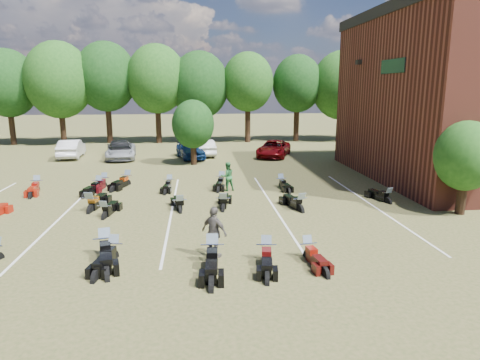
{
  "coord_description": "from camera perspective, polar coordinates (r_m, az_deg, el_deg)",
  "views": [
    {
      "loc": [
        -1.72,
        -17.16,
        5.81
      ],
      "look_at": [
        0.42,
        4.0,
        1.2
      ],
      "focal_mm": 32.0,
      "sensor_mm": 36.0,
      "label": 1
    }
  ],
  "objects": [
    {
      "name": "motorcycle_19",
      "position": [
        25.83,
        -2.47,
        -0.78
      ],
      "size": [
        1.06,
        2.26,
        1.21
      ],
      "primitive_type": null,
      "rotation": [
        0.0,
        0.0,
        -0.18
      ],
      "color": "black",
      "rests_on": "ground"
    },
    {
      "name": "motorcycle_8",
      "position": [
        21.62,
        -19.26,
        -4.06
      ],
      "size": [
        1.21,
        2.6,
        1.4
      ],
      "primitive_type": null,
      "rotation": [
        0.0,
        0.0,
        2.97
      ],
      "color": "black",
      "rests_on": "ground"
    },
    {
      "name": "car_7",
      "position": [
        40.44,
        16.98,
        4.39
      ],
      "size": [
        2.37,
        4.78,
        1.34
      ],
      "primitive_type": "imported",
      "rotation": [
        0.0,
        0.0,
        3.25
      ],
      "color": "#393A3F",
      "rests_on": "ground"
    },
    {
      "name": "parking_lines",
      "position": [
        21.02,
        -9.05,
        -3.96
      ],
      "size": [
        20.1,
        14.0,
        0.01
      ],
      "color": "silver",
      "rests_on": "ground"
    },
    {
      "name": "person_green",
      "position": [
        24.47,
        -1.7,
        0.48
      ],
      "size": [
        0.96,
        0.85,
        1.66
      ],
      "primitive_type": "imported",
      "rotation": [
        0.0,
        0.0,
        3.45
      ],
      "color": "#276933",
      "rests_on": "ground"
    },
    {
      "name": "motorcycle_11",
      "position": [
        20.64,
        -8.0,
        -4.24
      ],
      "size": [
        0.99,
        2.24,
        1.2
      ],
      "primitive_type": null,
      "rotation": [
        0.0,
        0.0,
        3.29
      ],
      "color": "black",
      "rests_on": "ground"
    },
    {
      "name": "motorcycle_13",
      "position": [
        23.27,
        19.04,
        -2.92
      ],
      "size": [
        1.19,
        2.19,
        1.16
      ],
      "primitive_type": null,
      "rotation": [
        0.0,
        0.0,
        3.41
      ],
      "color": "black",
      "rests_on": "ground"
    },
    {
      "name": "motorcycle_3",
      "position": [
        15.95,
        -17.45,
        -9.72
      ],
      "size": [
        1.34,
        2.63,
        1.4
      ],
      "primitive_type": null,
      "rotation": [
        0.0,
        0.0,
        0.22
      ],
      "color": "black",
      "rests_on": "ground"
    },
    {
      "name": "car_3",
      "position": [
        37.96,
        -15.72,
        4.1
      ],
      "size": [
        3.02,
        5.42,
        1.48
      ],
      "primitive_type": "imported",
      "rotation": [
        0.0,
        0.0,
        3.33
      ],
      "color": "black",
      "rests_on": "ground"
    },
    {
      "name": "motorcycle_18",
      "position": [
        25.51,
        -9.37,
        -1.1
      ],
      "size": [
        0.84,
        2.06,
        1.12
      ],
      "primitive_type": null,
      "rotation": [
        0.0,
        0.0,
        -0.1
      ],
      "color": "black",
      "rests_on": "ground"
    },
    {
      "name": "motorcycle_9",
      "position": [
        20.43,
        -17.56,
        -4.89
      ],
      "size": [
        1.01,
        2.21,
        1.19
      ],
      "primitive_type": null,
      "rotation": [
        0.0,
        0.0,
        2.98
      ],
      "color": "black",
      "rests_on": "ground"
    },
    {
      "name": "motorcycle_5",
      "position": [
        14.9,
        3.5,
        -10.75
      ],
      "size": [
        1.01,
        2.29,
        1.23
      ],
      "primitive_type": null,
      "rotation": [
        0.0,
        0.0,
        -0.14
      ],
      "color": "black",
      "rests_on": "ground"
    },
    {
      "name": "motorcycle_12",
      "position": [
        20.73,
        8.02,
        -4.17
      ],
      "size": [
        1.29,
        2.43,
        1.3
      ],
      "primitive_type": null,
      "rotation": [
        0.0,
        0.0,
        3.39
      ],
      "color": "black",
      "rests_on": "ground"
    },
    {
      "name": "ground",
      "position": [
        18.2,
        -0.04,
        -6.39
      ],
      "size": [
        160.0,
        160.0,
        0.0
      ],
      "primitive_type": "plane",
      "color": "brown",
      "rests_on": "ground"
    },
    {
      "name": "car_4",
      "position": [
        36.06,
        -6.64,
        4.11
      ],
      "size": [
        2.83,
        4.8,
        1.53
      ],
      "primitive_type": "imported",
      "rotation": [
        0.0,
        0.0,
        0.24
      ],
      "color": "navy",
      "rests_on": "ground"
    },
    {
      "name": "car_2",
      "position": [
        36.81,
        -15.58,
        3.78
      ],
      "size": [
        2.82,
        5.17,
        1.38
      ],
      "primitive_type": "imported",
      "rotation": [
        0.0,
        0.0,
        0.11
      ],
      "color": "#95989D",
      "rests_on": "ground"
    },
    {
      "name": "motorcycle_20",
      "position": [
        25.54,
        5.49,
        -0.98
      ],
      "size": [
        0.85,
        2.06,
        1.11
      ],
      "primitive_type": null,
      "rotation": [
        0.0,
        0.0,
        0.11
      ],
      "color": "black",
      "rests_on": "ground"
    },
    {
      "name": "car_1",
      "position": [
        38.86,
        -21.57,
        3.92
      ],
      "size": [
        2.03,
        4.79,
        1.54
      ],
      "primitive_type": "imported",
      "rotation": [
        0.0,
        0.0,
        3.23
      ],
      "color": "silver",
      "rests_on": "ground"
    },
    {
      "name": "motorcycle_2",
      "position": [
        15.59,
        -16.44,
        -10.18
      ],
      "size": [
        1.06,
        2.28,
        1.22
      ],
      "primitive_type": null,
      "rotation": [
        0.0,
        0.0,
        -0.17
      ],
      "color": "black",
      "rests_on": "ground"
    },
    {
      "name": "motorcycle_15",
      "position": [
        27.13,
        -25.37,
        -1.34
      ],
      "size": [
        0.99,
        2.32,
        1.25
      ],
      "primitive_type": null,
      "rotation": [
        0.0,
        0.0,
        0.12
      ],
      "color": "maroon",
      "rests_on": "ground"
    },
    {
      "name": "motorcycle_14",
      "position": [
        26.65,
        -17.63,
        -0.95
      ],
      "size": [
        1.07,
        2.27,
        1.22
      ],
      "primitive_type": null,
      "rotation": [
        0.0,
        0.0,
        -0.18
      ],
      "color": "#42090E",
      "rests_on": "ground"
    },
    {
      "name": "person_grey",
      "position": [
        14.91,
        -3.44,
        -6.97
      ],
      "size": [
        1.08,
        1.05,
        1.82
      ],
      "primitive_type": "imported",
      "rotation": [
        0.0,
        0.0,
        2.39
      ],
      "color": "#544E48",
      "rests_on": "ground"
    },
    {
      "name": "young_tree_midfield",
      "position": [
        32.78,
        -6.29,
        7.4
      ],
      "size": [
        3.2,
        3.2,
        4.7
      ],
      "color": "black",
      "rests_on": "ground"
    },
    {
      "name": "car_5",
      "position": [
        37.41,
        -4.82,
        4.33
      ],
      "size": [
        2.09,
        4.42,
        1.4
      ],
      "primitive_type": "imported",
      "rotation": [
        0.0,
        0.0,
        3.29
      ],
      "color": "#BBBBB6",
      "rests_on": "ground"
    },
    {
      "name": "motorcycle_17",
      "position": [
        26.85,
        -14.78,
        -0.68
      ],
      "size": [
        1.48,
        2.44,
        1.3
      ],
      "primitive_type": null,
      "rotation": [
        0.0,
        0.0,
        -0.34
      ],
      "color": "black",
      "rests_on": "ground"
    },
    {
      "name": "car_6",
      "position": [
        36.74,
        4.51,
        4.19
      ],
      "size": [
        3.92,
        5.51,
        1.39
      ],
      "primitive_type": "imported",
      "rotation": [
        0.0,
        0.0,
        -0.36
      ],
      "color": "#5B0508",
      "rests_on": "ground"
    },
    {
      "name": "motorcycle_10",
      "position": [
        20.7,
        -2.25,
        -4.09
      ],
      "size": [
        1.01,
        2.32,
        1.25
      ],
      "primitive_type": null,
      "rotation": [
        0.0,
        0.0,
        3.01
      ],
      "color": "black",
      "rests_on": "ground"
    },
    {
      "name": "tree_line",
      "position": [
        46.17,
        -5.0,
        12.81
      ],
      "size": [
        56.0,
        6.0,
        9.79
      ],
      "color": "black",
      "rests_on": "ground"
    },
    {
      "name": "motorcycle_6",
      "position": [
        15.27,
        9.0,
        -10.3
      ],
      "size": [
        0.9,
        2.09,
        1.13
      ],
      "primitive_type": null,
      "rotation": [
        0.0,
        0.0,
        0.13
      ],
      "color": "#3D0B08",
      "rests_on": "ground"
    },
    {
      "name": "motorcycle_16",
      "position": [
        25.85,
        -18.32,
        -1.39
      ],
      "size": [
        1.21,
        2.32,
        1.24
      ],
      "primitive_type": null,
      "rotation": [
        0.0,
        0.0,
        -0.24
      ],
      "color": "black",
      "rests_on": "ground"
    },
    {
      "name": "motorcycle_4",
      "position": [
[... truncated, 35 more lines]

